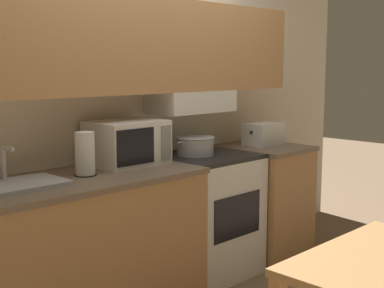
% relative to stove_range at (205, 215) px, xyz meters
% --- Properties ---
extents(ground_plane, '(16.00, 16.00, 0.00)m').
position_rel_stove_range_xyz_m(ground_plane, '(-0.47, 0.31, -0.46)').
color(ground_plane, '#7F664C').
extents(wall_back, '(5.22, 0.38, 2.55)m').
position_rel_stove_range_xyz_m(wall_back, '(-0.45, 0.25, 1.01)').
color(wall_back, silver).
rests_on(wall_back, ground_plane).
extents(lower_counter_main, '(1.53, 0.70, 0.92)m').
position_rel_stove_range_xyz_m(lower_counter_main, '(-1.12, -0.03, 0.00)').
color(lower_counter_main, tan).
rests_on(lower_counter_main, ground_plane).
extents(lower_counter_right_stub, '(0.60, 0.70, 0.92)m').
position_rel_stove_range_xyz_m(lower_counter_right_stub, '(0.65, -0.03, 0.00)').
color(lower_counter_right_stub, tan).
rests_on(lower_counter_right_stub, ground_plane).
extents(stove_range, '(0.70, 0.63, 0.92)m').
position_rel_stove_range_xyz_m(stove_range, '(0.00, 0.00, 0.00)').
color(stove_range, white).
rests_on(stove_range, ground_plane).
extents(cooking_pot, '(0.36, 0.28, 0.14)m').
position_rel_stove_range_xyz_m(cooking_pot, '(-0.07, 0.04, 0.53)').
color(cooking_pot, '#B7BABF').
rests_on(cooking_pot, stove_range).
extents(microwave, '(0.47, 0.37, 0.29)m').
position_rel_stove_range_xyz_m(microwave, '(-0.66, 0.09, 0.60)').
color(microwave, white).
rests_on(microwave, lower_counter_main).
extents(toaster, '(0.32, 0.21, 0.18)m').
position_rel_stove_range_xyz_m(toaster, '(0.69, -0.00, 0.55)').
color(toaster, white).
rests_on(toaster, lower_counter_right_stub).
extents(sink_basin, '(0.52, 0.34, 0.22)m').
position_rel_stove_range_xyz_m(sink_basin, '(-1.51, -0.03, 0.47)').
color(sink_basin, '#B7BABF').
rests_on(sink_basin, lower_counter_main).
extents(paper_towel_roll, '(0.13, 0.13, 0.26)m').
position_rel_stove_range_xyz_m(paper_towel_roll, '(-1.06, -0.02, 0.59)').
color(paper_towel_roll, black).
rests_on(paper_towel_roll, lower_counter_main).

